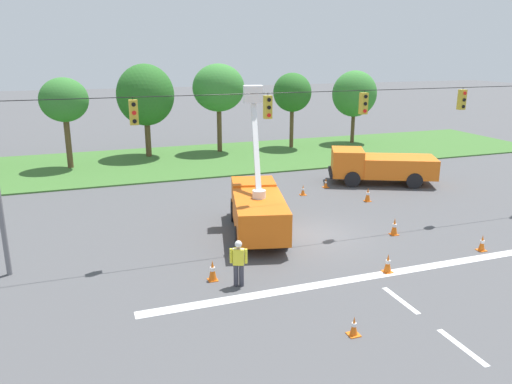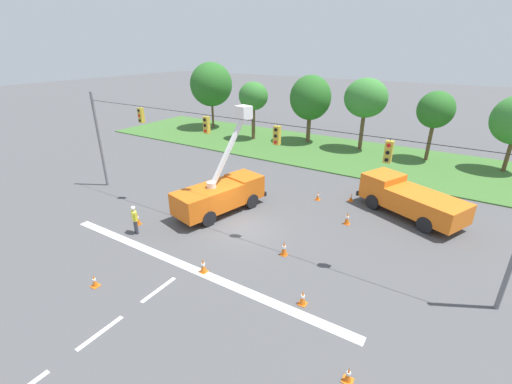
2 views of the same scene
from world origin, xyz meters
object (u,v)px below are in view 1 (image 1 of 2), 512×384
tree_far_east (292,93)px  traffic_cone_foreground_right (326,183)px  tree_centre (145,95)px  traffic_cone_lane_edge_a (482,243)px  road_worker (239,261)px  traffic_cone_far_left (368,194)px  traffic_cone_mid_left (303,190)px  traffic_cone_lane_edge_b (394,226)px  utility_truck_support_near (380,165)px  tree_east_end (354,94)px  tree_east (219,88)px  traffic_cone_far_right (354,326)px  traffic_cone_near_bucket (213,270)px  utility_truck_bucket_lift (257,205)px  traffic_cone_foreground_left (388,263)px  tree_west (64,101)px

tree_far_east → traffic_cone_foreground_right: size_ratio=10.62×
tree_centre → traffic_cone_lane_edge_a: (10.83, -24.59, -4.60)m
road_worker → traffic_cone_far_left: road_worker is taller
traffic_cone_mid_left → traffic_cone_lane_edge_b: traffic_cone_lane_edge_b is taller
utility_truck_support_near → traffic_cone_foreground_right: 3.85m
traffic_cone_lane_edge_a → tree_far_east: bearing=86.3°
tree_far_east → tree_east_end: tree_east_end is taller
tree_east → utility_truck_support_near: size_ratio=1.03×
road_worker → traffic_cone_lane_edge_a: road_worker is taller
tree_east → traffic_cone_far_right: bearing=-97.4°
traffic_cone_lane_edge_a → traffic_cone_far_left: size_ratio=0.88×
traffic_cone_mid_left → traffic_cone_lane_edge_a: size_ratio=0.89×
traffic_cone_near_bucket → traffic_cone_far_left: 12.97m
utility_truck_support_near → traffic_cone_near_bucket: (-13.82, -10.28, -0.77)m
utility_truck_bucket_lift → traffic_cone_foreground_left: size_ratio=8.86×
traffic_cone_foreground_right → traffic_cone_lane_edge_a: 11.60m
traffic_cone_foreground_right → traffic_cone_near_bucket: size_ratio=0.76×
traffic_cone_lane_edge_b → traffic_cone_far_right: size_ratio=1.30×
tree_west → traffic_cone_lane_edge_b: size_ratio=8.03×
tree_east → road_worker: bearing=-103.9°
tree_west → utility_truck_support_near: size_ratio=0.92×
traffic_cone_near_bucket → traffic_cone_lane_edge_b: (9.24, 1.85, 0.00)m
tree_west → utility_truck_support_near: bearing=-30.2°
tree_far_east → traffic_cone_mid_left: tree_far_east is taller
traffic_cone_foreground_left → traffic_cone_lane_edge_b: 4.32m
traffic_cone_lane_edge_b → traffic_cone_foreground_right: bearing=84.4°
traffic_cone_lane_edge_a → tree_east_end: bearing=72.4°
traffic_cone_far_right → tree_west: bearing=107.2°
tree_east_end → traffic_cone_mid_left: size_ratio=10.36×
tree_centre → traffic_cone_foreground_left: size_ratio=9.70×
tree_east → traffic_cone_mid_left: (1.22, -14.20, -5.05)m
tree_east → traffic_cone_far_left: (4.17, -16.61, -4.95)m
tree_east → traffic_cone_lane_edge_b: size_ratio=8.99×
traffic_cone_foreground_right → traffic_cone_mid_left: bearing=-152.4°
utility_truck_bucket_lift → traffic_cone_lane_edge_b: bearing=-21.7°
tree_centre → traffic_cone_lane_edge_b: size_ratio=9.04×
tree_far_east → tree_centre: bearing=178.9°
tree_east_end → traffic_cone_lane_edge_b: (-10.23, -21.64, -4.14)m
tree_east_end → traffic_cone_lane_edge_a: (-7.79, -24.55, -4.19)m
traffic_cone_foreground_right → traffic_cone_mid_left: size_ratio=0.96×
tree_centre → traffic_cone_lane_edge_a: bearing=-66.2°
utility_truck_bucket_lift → traffic_cone_near_bucket: bearing=-127.9°
road_worker → traffic_cone_far_right: bearing=-62.0°
traffic_cone_far_left → utility_truck_support_near: bearing=49.3°
tree_west → traffic_cone_far_right: bearing=-72.8°
traffic_cone_far_right → tree_east_end: bearing=60.2°
tree_east_end → traffic_cone_foreground_right: bearing=-125.7°
tree_far_east → traffic_cone_lane_edge_b: (-4.01, -21.45, -4.42)m
traffic_cone_mid_left → traffic_cone_near_bucket: size_ratio=0.79×
tree_east → traffic_cone_lane_edge_a: tree_east is taller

